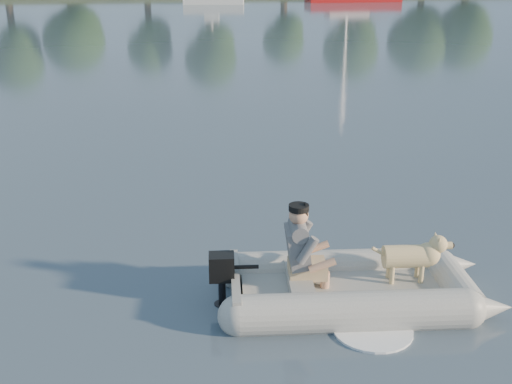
{
  "coord_description": "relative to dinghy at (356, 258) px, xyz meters",
  "views": [
    {
      "loc": [
        -1.35,
        -6.16,
        3.69
      ],
      "look_at": [
        -0.2,
        1.68,
        0.75
      ],
      "focal_mm": 45.0,
      "sensor_mm": 36.0,
      "label": 1
    }
  ],
  "objects": [
    {
      "name": "water",
      "position": [
        -0.68,
        -0.02,
        -0.53
      ],
      "size": [
        160.0,
        160.0,
        0.0
      ],
      "primitive_type": "plane",
      "color": "slate",
      "rests_on": "ground"
    },
    {
      "name": "man",
      "position": [
        -0.62,
        0.1,
        0.17
      ],
      "size": [
        0.7,
        0.61,
        0.97
      ],
      "primitive_type": null,
      "rotation": [
        0.0,
        0.0,
        -0.09
      ],
      "color": "slate",
      "rests_on": "dinghy"
    },
    {
      "name": "dinghy",
      "position": [
        0.0,
        0.0,
        0.0
      ],
      "size": [
        4.36,
        3.07,
        1.25
      ],
      "primitive_type": null,
      "rotation": [
        0.0,
        0.0,
        -0.09
      ],
      "color": "#9A9995",
      "rests_on": "water"
    },
    {
      "name": "dog",
      "position": [
        0.58,
        -0.0,
        -0.06
      ],
      "size": [
        0.86,
        0.37,
        0.56
      ],
      "primitive_type": null,
      "rotation": [
        0.0,
        0.0,
        -0.09
      ],
      "color": "tan",
      "rests_on": "dinghy"
    },
    {
      "name": "outboard_motor",
      "position": [
        -1.49,
        0.13,
        -0.25
      ],
      "size": [
        0.39,
        0.29,
        0.71
      ],
      "primitive_type": null,
      "rotation": [
        0.0,
        0.0,
        -0.09
      ],
      "color": "black",
      "rests_on": "dinghy"
    }
  ]
}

